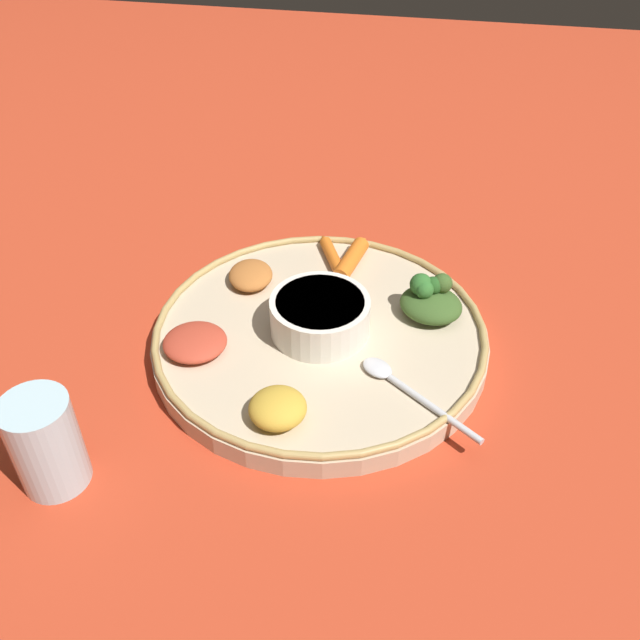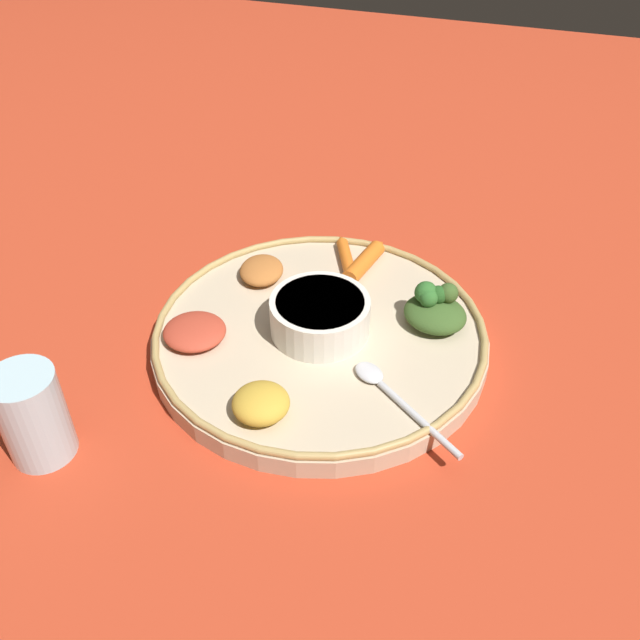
{
  "view_description": "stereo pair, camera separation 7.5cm",
  "coord_description": "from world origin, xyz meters",
  "views": [
    {
      "loc": [
        0.57,
        0.11,
        0.52
      ],
      "look_at": [
        0.0,
        0.0,
        0.04
      ],
      "focal_mm": 39.42,
      "sensor_mm": 36.0,
      "label": 1
    },
    {
      "loc": [
        0.55,
        0.18,
        0.52
      ],
      "look_at": [
        0.0,
        0.0,
        0.04
      ],
      "focal_mm": 39.42,
      "sensor_mm": 36.0,
      "label": 2
    }
  ],
  "objects": [
    {
      "name": "greens_pile",
      "position": [
        -0.05,
        0.11,
        0.04
      ],
      "size": [
        0.08,
        0.09,
        0.05
      ],
      "color": "#385623",
      "rests_on": "platter"
    },
    {
      "name": "platter_rim",
      "position": [
        0.0,
        0.0,
        0.02
      ],
      "size": [
        0.36,
        0.36,
        0.01
      ],
      "primitive_type": "torus",
      "color": "tan",
      "rests_on": "platter"
    },
    {
      "name": "platter",
      "position": [
        0.0,
        0.0,
        0.01
      ],
      "size": [
        0.36,
        0.36,
        0.02
      ],
      "primitive_type": "cylinder",
      "color": "#C6B293",
      "rests_on": "ground_plane"
    },
    {
      "name": "mound_chickpea",
      "position": [
        -0.07,
        -0.1,
        0.03
      ],
      "size": [
        0.07,
        0.06,
        0.02
      ],
      "primitive_type": "ellipsoid",
      "rotation": [
        0.0,
        0.0,
        0.24
      ],
      "color": "#B2662D",
      "rests_on": "platter"
    },
    {
      "name": "carrot_near_spoon",
      "position": [
        -0.13,
        0.02,
        0.03
      ],
      "size": [
        0.09,
        0.04,
        0.02
      ],
      "color": "orange",
      "rests_on": "platter"
    },
    {
      "name": "mound_berbere_red",
      "position": [
        0.05,
        -0.12,
        0.03
      ],
      "size": [
        0.07,
        0.08,
        0.02
      ],
      "primitive_type": "ellipsoid",
      "rotation": [
        0.0,
        0.0,
        0.15
      ],
      "color": "#B73D28",
      "rests_on": "platter"
    },
    {
      "name": "drinking_glass",
      "position": [
        0.22,
        -0.2,
        0.04
      ],
      "size": [
        0.06,
        0.06,
        0.09
      ],
      "color": "silver",
      "rests_on": "ground_plane"
    },
    {
      "name": "mound_lentil_yellow",
      "position": [
        0.13,
        -0.02,
        0.04
      ],
      "size": [
        0.07,
        0.07,
        0.03
      ],
      "primitive_type": "ellipsoid",
      "rotation": [
        0.0,
        0.0,
        5.83
      ],
      "color": "gold",
      "rests_on": "platter"
    },
    {
      "name": "carrot_outer",
      "position": [
        -0.13,
        -0.01,
        0.03
      ],
      "size": [
        0.09,
        0.05,
        0.01
      ],
      "color": "orange",
      "rests_on": "platter"
    },
    {
      "name": "ground_plane",
      "position": [
        0.0,
        0.0,
        0.0
      ],
      "size": [
        2.4,
        2.4,
        0.0
      ],
      "primitive_type": "plane",
      "color": "#B7381E"
    },
    {
      "name": "center_bowl",
      "position": [
        0.0,
        0.0,
        0.04
      ],
      "size": [
        0.11,
        0.11,
        0.04
      ],
      "color": "silver",
      "rests_on": "platter"
    },
    {
      "name": "spoon",
      "position": [
        0.07,
        0.09,
        0.03
      ],
      "size": [
        0.1,
        0.13,
        0.01
      ],
      "color": "silver",
      "rests_on": "platter"
    }
  ]
}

